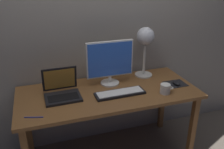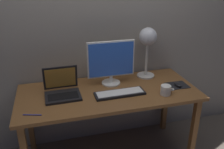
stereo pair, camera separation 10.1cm
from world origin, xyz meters
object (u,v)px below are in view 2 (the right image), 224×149
object	(u,v)px
monitor	(111,61)
desk_lamp	(148,41)
keyboard_main	(120,93)
pen	(32,115)
coffee_mug	(166,90)
laptop	(62,87)
mouse	(178,84)

from	to	relation	value
monitor	desk_lamp	bearing A→B (deg)	11.75
keyboard_main	pen	distance (m)	0.74
monitor	coffee_mug	bearing A→B (deg)	-39.91
laptop	keyboard_main	bearing A→B (deg)	-16.09
coffee_mug	laptop	bearing A→B (deg)	164.48
mouse	coffee_mug	xyz separation A→B (m)	(-0.18, -0.12, 0.02)
mouse	pen	world-z (taller)	mouse
keyboard_main	mouse	world-z (taller)	mouse
monitor	coffee_mug	distance (m)	0.56
monitor	coffee_mug	xyz separation A→B (m)	(0.40, -0.34, -0.18)
mouse	coffee_mug	distance (m)	0.22
laptop	desk_lamp	distance (m)	0.93
mouse	pen	bearing A→B (deg)	-173.03
monitor	pen	size ratio (longest dim) A/B	3.16
desk_lamp	mouse	xyz separation A→B (m)	(0.20, -0.30, -0.35)
coffee_mug	pen	bearing A→B (deg)	-177.76
mouse	monitor	bearing A→B (deg)	159.30
laptop	pen	world-z (taller)	laptop
monitor	keyboard_main	xyz separation A→B (m)	(0.02, -0.24, -0.21)
pen	coffee_mug	bearing A→B (deg)	2.24
desk_lamp	pen	world-z (taller)	desk_lamp
monitor	desk_lamp	distance (m)	0.42
desk_lamp	keyboard_main	bearing A→B (deg)	-139.63
monitor	mouse	size ratio (longest dim) A/B	4.61
mouse	laptop	bearing A→B (deg)	173.16
desk_lamp	mouse	distance (m)	0.51
laptop	coffee_mug	xyz separation A→B (m)	(0.87, -0.24, -0.02)
laptop	desk_lamp	bearing A→B (deg)	11.65
laptop	mouse	size ratio (longest dim) A/B	3.17
laptop	desk_lamp	size ratio (longest dim) A/B	0.61
coffee_mug	monitor	bearing A→B (deg)	140.09
desk_lamp	laptop	bearing A→B (deg)	-168.35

